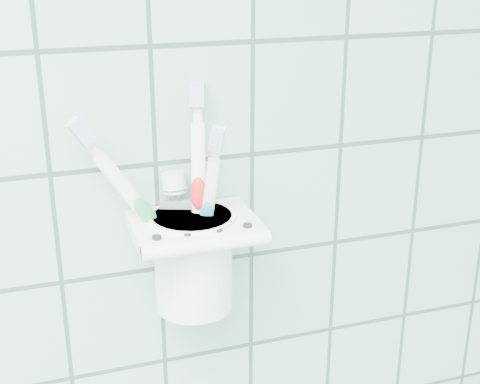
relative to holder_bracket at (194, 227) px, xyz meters
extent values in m
cube|color=white|center=(0.00, 0.04, -0.01)|extent=(0.05, 0.02, 0.03)
cube|color=white|center=(0.00, 0.00, 0.00)|extent=(0.12, 0.09, 0.01)
cylinder|color=white|center=(0.00, -0.05, 0.00)|extent=(0.12, 0.01, 0.01)
cylinder|color=black|center=(-0.04, -0.03, 0.01)|extent=(0.01, 0.01, 0.00)
cylinder|color=black|center=(-0.01, -0.03, 0.01)|extent=(0.01, 0.01, 0.00)
cylinder|color=black|center=(0.01, -0.03, 0.01)|extent=(0.01, 0.01, 0.00)
cylinder|color=black|center=(0.04, -0.03, 0.01)|extent=(0.01, 0.01, 0.00)
cylinder|color=white|center=(0.00, 0.00, -0.04)|extent=(0.08, 0.08, 0.10)
cylinder|color=white|center=(0.00, 0.00, 0.01)|extent=(0.09, 0.09, 0.01)
cylinder|color=black|center=(0.00, 0.00, 0.01)|extent=(0.07, 0.07, 0.00)
cylinder|color=white|center=(0.01, 0.01, 0.01)|extent=(0.11, 0.02, 0.17)
cylinder|color=white|center=(0.01, 0.01, 0.12)|extent=(0.02, 0.01, 0.03)
cube|color=silver|center=(0.01, 0.00, 0.13)|extent=(0.03, 0.01, 0.03)
cube|color=white|center=(0.01, 0.01, 0.13)|extent=(0.03, 0.01, 0.03)
ellipsoid|color=green|center=(0.01, 0.00, 0.04)|extent=(0.03, 0.01, 0.04)
cylinder|color=white|center=(0.00, -0.01, 0.01)|extent=(0.03, 0.07, 0.18)
cylinder|color=white|center=(0.00, -0.01, 0.11)|extent=(0.01, 0.02, 0.03)
cube|color=silver|center=(0.00, -0.02, 0.13)|extent=(0.02, 0.02, 0.03)
cube|color=white|center=(0.00, -0.01, 0.13)|extent=(0.02, 0.02, 0.03)
ellipsoid|color=red|center=(0.00, -0.02, 0.03)|extent=(0.02, 0.02, 0.03)
cylinder|color=white|center=(0.01, 0.02, 0.00)|extent=(0.03, 0.05, 0.15)
cylinder|color=white|center=(0.01, 0.02, 0.08)|extent=(0.01, 0.02, 0.02)
cube|color=silver|center=(0.01, 0.02, 0.10)|extent=(0.02, 0.02, 0.02)
cube|color=white|center=(0.01, 0.02, 0.10)|extent=(0.01, 0.01, 0.02)
ellipsoid|color=teal|center=(0.01, 0.02, 0.02)|extent=(0.02, 0.02, 0.03)
cube|color=silver|center=(-0.01, 0.02, -0.03)|extent=(0.04, 0.03, 0.10)
cube|color=silver|center=(-0.01, 0.02, -0.08)|extent=(0.04, 0.02, 0.01)
cone|color=silver|center=(-0.01, 0.02, 0.03)|extent=(0.04, 0.04, 0.02)
cylinder|color=white|center=(-0.01, 0.02, 0.04)|extent=(0.03, 0.03, 0.02)
camera|label=1|loc=(-0.15, -0.58, 0.26)|focal=50.00mm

